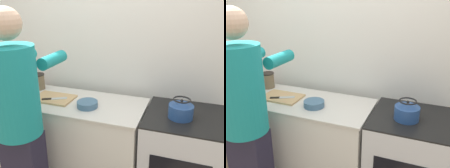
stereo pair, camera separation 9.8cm
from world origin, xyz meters
The scene contains 10 objects.
wall_back centered at (0.00, 0.70, 1.30)m, with size 8.00×0.05×2.60m.
counter centered at (-0.34, 0.28, 0.45)m, with size 1.43×0.59×0.89m.
oven centered at (0.72, 0.32, 0.45)m, with size 0.65×0.64×0.90m.
person centered at (-0.49, -0.24, 0.96)m, with size 0.40×0.63×1.77m.
cutting_board centered at (-0.50, 0.27, 0.90)m, with size 0.38×0.26×0.02m.
knife centered at (-0.48, 0.24, 0.91)m, with size 0.22×0.13×0.01m.
kettle centered at (0.68, 0.27, 0.97)m, with size 0.20×0.20×0.16m.
bowl_prep centered at (-0.84, 0.27, 0.92)m, with size 0.14×0.14×0.05m.
bowl_mixing centered at (-0.12, 0.21, 0.92)m, with size 0.19×0.19×0.05m.
canister_jar centered at (-0.79, 0.46, 0.98)m, with size 0.14×0.14×0.16m.
Camera 2 is at (0.83, -1.58, 1.85)m, focal length 40.00 mm.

